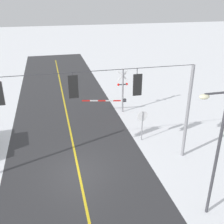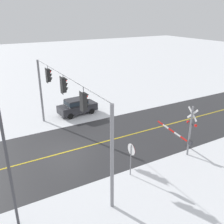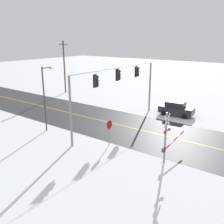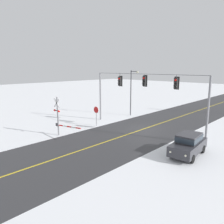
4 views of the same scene
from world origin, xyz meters
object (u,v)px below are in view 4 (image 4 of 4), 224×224
railroad_crossing (59,117)px  parked_car_charcoal (188,144)px  streetlamp_near (132,89)px  stop_sign (96,112)px

railroad_crossing → parked_car_charcoal: railroad_crossing is taller
streetlamp_near → parked_car_charcoal: bearing=-34.3°
stop_sign → streetlamp_near: streetlamp_near is taller
parked_car_charcoal → streetlamp_near: bearing=145.7°
parked_car_charcoal → streetlamp_near: size_ratio=0.66×
stop_sign → parked_car_charcoal: 12.11m
railroad_crossing → streetlamp_near: streetlamp_near is taller
railroad_crossing → parked_car_charcoal: (11.74, 4.20, -1.04)m
stop_sign → parked_car_charcoal: bearing=-5.1°
stop_sign → streetlamp_near: 7.84m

